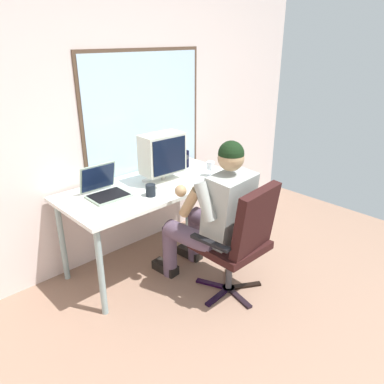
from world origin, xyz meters
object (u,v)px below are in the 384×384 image
object	(u,v)px
person_seated	(214,213)
laptop	(104,187)
crt_monitor	(162,155)
office_chair	(242,236)
desk_speaker	(184,159)
coffee_mug	(151,190)
wine_glass	(210,166)
desk	(151,193)

from	to	relation	value
person_seated	laptop	size ratio (longest dim) A/B	4.03
crt_monitor	laptop	size ratio (longest dim) A/B	1.36
office_chair	desk_speaker	bearing A→B (deg)	71.52
coffee_mug	wine_glass	bearing A→B (deg)	-0.87
wine_glass	desk	bearing A→B (deg)	159.64
office_chair	coffee_mug	xyz separation A→B (m)	(-0.33, 0.66, 0.26)
wine_glass	laptop	bearing A→B (deg)	162.90
desk_speaker	coffee_mug	size ratio (longest dim) A/B	1.75
desk	crt_monitor	world-z (taller)	crt_monitor
office_chair	crt_monitor	xyz separation A→B (m)	(-0.05, 0.84, 0.45)
wine_glass	office_chair	bearing A→B (deg)	-117.22
person_seated	crt_monitor	xyz separation A→B (m)	(-0.03, 0.57, 0.35)
desk	person_seated	xyz separation A→B (m)	(0.16, -0.58, -0.04)
desk	coffee_mug	distance (m)	0.26
person_seated	coffee_mug	bearing A→B (deg)	127.38
person_seated	desk_speaker	xyz separation A→B (m)	(0.35, 0.72, 0.19)
desk_speaker	crt_monitor	bearing A→B (deg)	-158.90
laptop	wine_glass	world-z (taller)	laptop
laptop	coffee_mug	bearing A→B (deg)	-47.08
coffee_mug	laptop	bearing A→B (deg)	132.92
person_seated	wine_glass	bearing A→B (deg)	47.36
wine_glass	desk_speaker	xyz separation A→B (m)	(-0.01, 0.34, -0.01)
desk	wine_glass	distance (m)	0.58
laptop	desk_speaker	xyz separation A→B (m)	(0.91, 0.05, 0.02)
desk_speaker	wine_glass	bearing A→B (deg)	-89.12
desk	desk_speaker	xyz separation A→B (m)	(0.51, 0.14, 0.16)
laptop	wine_glass	distance (m)	0.95
office_chair	laptop	bearing A→B (deg)	121.79
crt_monitor	coffee_mug	size ratio (longest dim) A/B	4.42
laptop	desk	bearing A→B (deg)	-12.60
laptop	desk_speaker	size ratio (longest dim) A/B	1.86
desk	crt_monitor	xyz separation A→B (m)	(0.13, -0.01, 0.31)
crt_monitor	person_seated	bearing A→B (deg)	-86.77
desk	wine_glass	xyz separation A→B (m)	(0.52, -0.19, 0.16)
desk	office_chair	xyz separation A→B (m)	(0.18, -0.84, -0.14)
coffee_mug	crt_monitor	bearing A→B (deg)	33.13
laptop	coffee_mug	distance (m)	0.37
person_seated	laptop	xyz separation A→B (m)	(-0.56, 0.67, 0.17)
person_seated	crt_monitor	distance (m)	0.67
coffee_mug	desk_speaker	bearing A→B (deg)	26.40
desk	coffee_mug	xyz separation A→B (m)	(-0.14, -0.18, 0.12)
crt_monitor	desk_speaker	xyz separation A→B (m)	(0.38, 0.15, -0.16)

